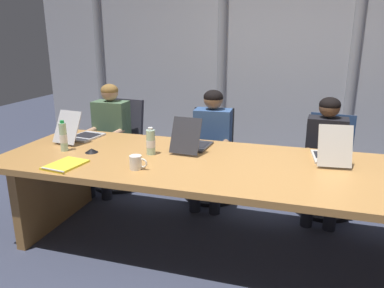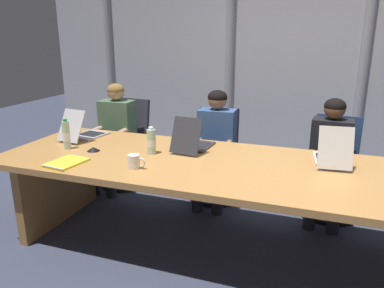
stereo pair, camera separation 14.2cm
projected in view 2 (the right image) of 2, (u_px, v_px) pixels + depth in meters
The scene contains 17 objects.
ground_plane at pixel (250, 254), 2.98m from camera, with size 13.66×13.66×0.00m, color #383D51.
conference_table at pixel (253, 184), 2.81m from camera, with size 4.12×1.19×0.75m.
curtain_backdrop at pixel (290, 55), 4.61m from camera, with size 6.83×0.17×2.91m.
laptop_left_end at pixel (84, 132), 3.54m from camera, with size 0.30×0.49×0.29m.
laptop_left_mid at pixel (193, 143), 3.19m from camera, with size 0.28×0.46×0.30m.
laptop_center at pixel (332, 156), 2.83m from camera, with size 0.29×0.46×0.32m.
office_chair_left_end at pixel (126, 152), 4.36m from camera, with size 0.60×0.60×0.98m.
office_chair_left_mid at pixel (216, 164), 4.01m from camera, with size 0.60×0.61×0.93m.
office_chair_center at pixel (331, 177), 3.63m from camera, with size 0.60×0.61×0.94m.
person_left_end at pixel (114, 130), 4.14m from camera, with size 0.39×0.55×1.18m.
person_left_mid at pixel (215, 140), 3.77m from camera, with size 0.40×0.56×1.16m.
person_center at pixel (330, 153), 3.42m from camera, with size 0.40×0.56×1.14m.
water_bottle_primary at pixel (151, 142), 3.06m from camera, with size 0.07×0.07×0.23m.
water_bottle_secondary at pixel (66, 135), 3.18m from camera, with size 0.06×0.06×0.26m.
coffee_mug_near at pixel (135, 162), 2.73m from camera, with size 0.14×0.09×0.10m.
conference_mic_left_side at pixel (93, 149), 3.15m from camera, with size 0.11×0.11×0.04m, color black.
spiral_notepad at pixel (66, 163), 2.84m from camera, with size 0.26×0.33×0.03m.
Camera 2 is at (0.43, -2.61, 1.70)m, focal length 34.72 mm.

